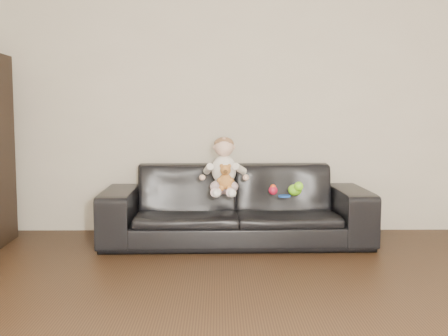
{
  "coord_description": "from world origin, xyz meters",
  "views": [
    {
      "loc": [
        -0.29,
        -2.5,
        1.11
      ],
      "look_at": [
        -0.24,
        2.14,
        0.65
      ],
      "focal_mm": 45.0,
      "sensor_mm": 36.0,
      "label": 1
    }
  ],
  "objects_px": {
    "toy_green": "(295,190)",
    "sofa": "(236,204)",
    "teddy_bear": "(225,177)",
    "toy_rattle": "(273,190)",
    "toy_blue_disc": "(284,196)",
    "baby": "(224,169)"
  },
  "relations": [
    {
      "from": "toy_green",
      "to": "sofa",
      "type": "bearing_deg",
      "value": 157.2
    },
    {
      "from": "teddy_bear",
      "to": "toy_rattle",
      "type": "distance_m",
      "value": 0.43
    },
    {
      "from": "sofa",
      "to": "toy_blue_disc",
      "type": "distance_m",
      "value": 0.48
    },
    {
      "from": "teddy_bear",
      "to": "toy_rattle",
      "type": "bearing_deg",
      "value": 9.64
    },
    {
      "from": "teddy_bear",
      "to": "baby",
      "type": "bearing_deg",
      "value": 87.38
    },
    {
      "from": "sofa",
      "to": "toy_green",
      "type": "xyz_separation_m",
      "value": [
        0.48,
        -0.2,
        0.15
      ]
    },
    {
      "from": "baby",
      "to": "teddy_bear",
      "type": "height_order",
      "value": "baby"
    },
    {
      "from": "baby",
      "to": "toy_green",
      "type": "distance_m",
      "value": 0.61
    },
    {
      "from": "teddy_bear",
      "to": "toy_rattle",
      "type": "relative_size",
      "value": 2.73
    },
    {
      "from": "sofa",
      "to": "toy_rattle",
      "type": "xyz_separation_m",
      "value": [
        0.31,
        -0.15,
        0.14
      ]
    },
    {
      "from": "baby",
      "to": "toy_blue_disc",
      "type": "xyz_separation_m",
      "value": [
        0.49,
        -0.15,
        -0.2
      ]
    },
    {
      "from": "sofa",
      "to": "teddy_bear",
      "type": "height_order",
      "value": "teddy_bear"
    },
    {
      "from": "sofa",
      "to": "baby",
      "type": "xyz_separation_m",
      "value": [
        -0.1,
        -0.12,
        0.31
      ]
    },
    {
      "from": "sofa",
      "to": "toy_rattle",
      "type": "height_order",
      "value": "sofa"
    },
    {
      "from": "baby",
      "to": "sofa",
      "type": "bearing_deg",
      "value": 58.4
    },
    {
      "from": "sofa",
      "to": "toy_rattle",
      "type": "distance_m",
      "value": 0.37
    },
    {
      "from": "sofa",
      "to": "toy_green",
      "type": "height_order",
      "value": "sofa"
    },
    {
      "from": "toy_rattle",
      "to": "toy_blue_disc",
      "type": "distance_m",
      "value": 0.14
    },
    {
      "from": "toy_rattle",
      "to": "sofa",
      "type": "bearing_deg",
      "value": 153.7
    },
    {
      "from": "toy_rattle",
      "to": "toy_green",
      "type": "bearing_deg",
      "value": -16.16
    },
    {
      "from": "sofa",
      "to": "toy_rattle",
      "type": "bearing_deg",
      "value": -27.52
    },
    {
      "from": "toy_green",
      "to": "toy_blue_disc",
      "type": "distance_m",
      "value": 0.12
    }
  ]
}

